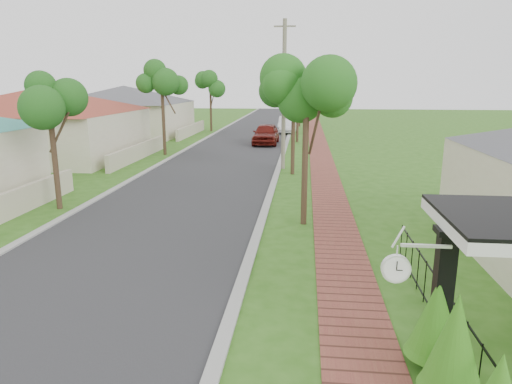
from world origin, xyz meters
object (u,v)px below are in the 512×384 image
at_px(parked_car_red, 266,134).
at_px(parked_car_white, 287,125).
at_px(utility_pole, 284,95).
at_px(station_clock, 398,267).
at_px(porch_post, 441,305).
at_px(near_tree, 306,102).

height_order(parked_car_red, parked_car_white, parked_car_red).
xyz_separation_m(utility_pole, station_clock, (2.78, -19.00, -2.23)).
distance_m(porch_post, station_clock, 1.27).
xyz_separation_m(parked_car_red, parked_car_white, (1.40, 8.72, -0.04)).
bearing_deg(parked_car_white, station_clock, -84.82).
bearing_deg(parked_car_red, station_clock, -80.37).
xyz_separation_m(parked_car_white, station_clock, (3.28, -38.38, 1.16)).
xyz_separation_m(porch_post, station_clock, (-0.87, -0.40, 0.83)).
height_order(porch_post, near_tree, near_tree).
bearing_deg(utility_pole, porch_post, -78.90).
xyz_separation_m(parked_car_white, near_tree, (1.75, -29.98, 3.46)).
bearing_deg(station_clock, near_tree, 100.34).
distance_m(porch_post, parked_car_red, 29.79).
xyz_separation_m(parked_car_red, near_tree, (3.15, -21.26, 3.42)).
bearing_deg(porch_post, utility_pole, 101.10).
height_order(porch_post, station_clock, porch_post).
xyz_separation_m(near_tree, station_clock, (1.53, -8.40, -2.29)).
relative_size(near_tree, utility_pole, 0.65).
height_order(porch_post, parked_car_red, porch_post).
distance_m(near_tree, station_clock, 8.84).
bearing_deg(station_clock, porch_post, 24.73).
bearing_deg(station_clock, parked_car_white, 94.89).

